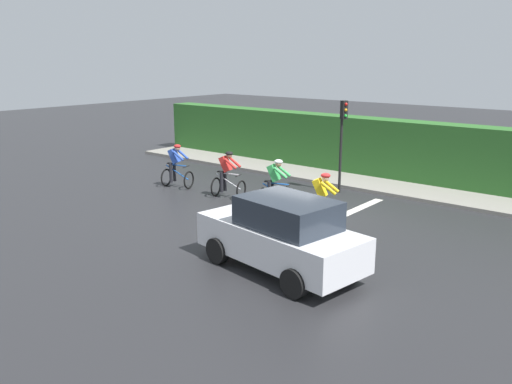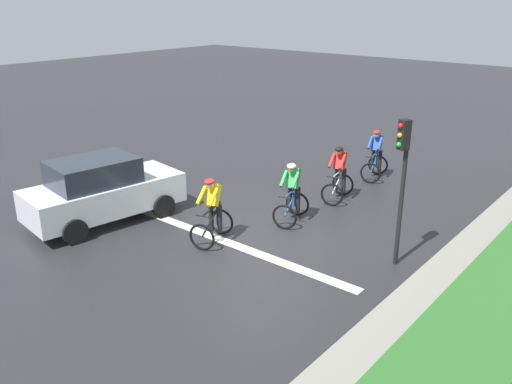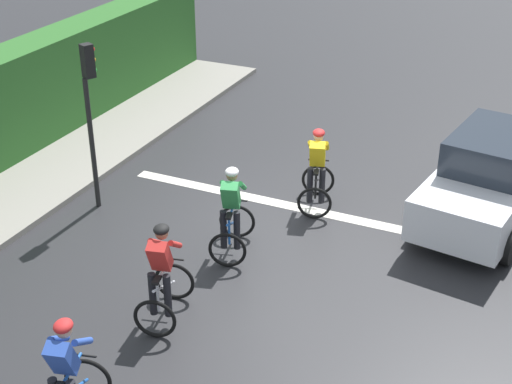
# 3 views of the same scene
# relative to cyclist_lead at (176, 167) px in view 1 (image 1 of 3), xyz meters

# --- Properties ---
(ground_plane) EXTENTS (80.00, 80.00, 0.00)m
(ground_plane) POSITION_rel_cyclist_lead_xyz_m (-0.19, -5.74, -0.80)
(ground_plane) COLOR #28282B
(sidewalk_kerb) EXTENTS (2.80, 20.85, 0.12)m
(sidewalk_kerb) POSITION_rel_cyclist_lead_xyz_m (5.29, -3.74, -0.74)
(sidewalk_kerb) COLOR gray
(sidewalk_kerb) RESTS_ON ground
(stone_wall_low) EXTENTS (0.44, 20.85, 0.58)m
(stone_wall_low) POSITION_rel_cyclist_lead_xyz_m (6.19, -3.74, -0.51)
(stone_wall_low) COLOR gray
(stone_wall_low) RESTS_ON ground
(hedge_wall) EXTENTS (1.10, 20.85, 2.41)m
(hedge_wall) POSITION_rel_cyclist_lead_xyz_m (6.49, -3.74, 0.41)
(hedge_wall) COLOR #2D6628
(hedge_wall) RESTS_ON ground
(road_marking_stop_line) EXTENTS (7.00, 0.30, 0.01)m
(road_marking_stop_line) POSITION_rel_cyclist_lead_xyz_m (-0.19, -6.78, -0.79)
(road_marking_stop_line) COLOR silver
(road_marking_stop_line) RESTS_ON ground
(cyclist_lead) EXTENTS (0.92, 1.21, 1.66)m
(cyclist_lead) POSITION_rel_cyclist_lead_xyz_m (0.00, 0.00, 0.00)
(cyclist_lead) COLOR black
(cyclist_lead) RESTS_ON ground
(cyclist_second) EXTENTS (0.91, 1.21, 1.66)m
(cyclist_second) POSITION_rel_cyclist_lead_xyz_m (0.12, -2.51, 0.00)
(cyclist_second) COLOR black
(cyclist_second) RESTS_ON ground
(cyclist_mid) EXTENTS (0.96, 1.23, 1.66)m
(cyclist_mid) POSITION_rel_cyclist_lead_xyz_m (0.02, -4.71, 0.00)
(cyclist_mid) COLOR black
(cyclist_mid) RESTS_ON ground
(cyclist_fourth) EXTENTS (0.96, 1.23, 1.66)m
(cyclist_fourth) POSITION_rel_cyclist_lead_xyz_m (-0.75, -6.96, 0.00)
(cyclist_fourth) COLOR black
(cyclist_fourth) RESTS_ON ground
(car_white) EXTENTS (2.33, 4.30, 1.76)m
(car_white) POSITION_rel_cyclist_lead_xyz_m (-3.91, -7.89, 0.08)
(car_white) COLOR silver
(car_white) RESTS_ON ground
(traffic_light_near_crossing) EXTENTS (0.27, 0.30, 3.34)m
(traffic_light_near_crossing) POSITION_rel_cyclist_lead_xyz_m (3.25, -5.22, 1.43)
(traffic_light_near_crossing) COLOR black
(traffic_light_near_crossing) RESTS_ON ground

